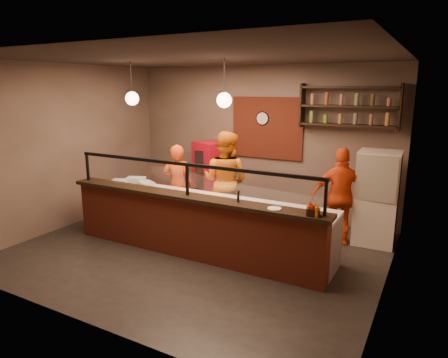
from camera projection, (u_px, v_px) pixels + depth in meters
The scene contains 29 objects.
floor at pixel (198, 250), 6.91m from camera, with size 6.00×6.00×0.00m, color black.
ceiling at pixel (195, 58), 6.19m from camera, with size 6.00×6.00×0.00m, color #342D28.
wall_back at pixel (259, 141), 8.69m from camera, with size 6.00×6.00×0.00m, color #745F55.
wall_left at pixel (70, 146), 7.95m from camera, with size 5.00×5.00×0.00m, color #745F55.
wall_right at pixel (393, 179), 5.15m from camera, with size 5.00×5.00×0.00m, color #745F55.
wall_front at pixel (76, 194), 4.42m from camera, with size 6.00×6.00×0.00m, color #745F55.
brick_patch at pixel (267, 128), 8.50m from camera, with size 1.60×0.04×1.30m, color maroon.
service_counter at pixel (188, 228), 6.54m from camera, with size 4.60×0.25×1.00m, color maroon.
counter_ledge at pixel (188, 197), 6.42m from camera, with size 4.70×0.37×0.06m, color black.
worktop_cabinet at pixel (204, 223), 6.99m from camera, with size 4.60×0.75×0.85m, color gray.
worktop at pixel (204, 199), 6.89m from camera, with size 4.60×0.75×0.05m, color silver.
sneeze_guard at pixel (187, 176), 6.35m from camera, with size 4.50×0.05×0.52m.
wall_shelving at pixel (349, 106), 7.46m from camera, with size 1.84×0.28×0.85m.
wall_clock at pixel (263, 118), 8.49m from camera, with size 0.30×0.30×0.04m, color black.
pendant_left at pixel (132, 98), 7.21m from camera, with size 0.24×0.24×0.77m.
pendant_right at pixel (224, 100), 6.32m from camera, with size 0.24×0.24×0.77m.
cook_left at pixel (178, 185), 8.08m from camera, with size 0.60×0.39×1.64m, color #E74C15.
cook_mid at pixel (225, 181), 7.75m from camera, with size 0.94×0.73×1.94m, color orange.
cook_right at pixel (341, 197), 7.02m from camera, with size 1.02×0.42×1.74m, color #E44715.
fridge at pixel (377, 198), 7.05m from camera, with size 0.70×0.65×1.68m, color beige.
red_cooler at pixel (212, 176), 9.04m from camera, with size 0.67×0.61×1.57m, color #B10B20.
pizza_dough at pixel (206, 196), 6.90m from camera, with size 0.54×0.54×0.01m, color white.
prep_tub_a at pixel (146, 186), 7.37m from camera, with size 0.29×0.24×0.15m, color silver.
prep_tub_b at pixel (135, 182), 7.61m from camera, with size 0.34×0.27×0.17m, color silver.
prep_tub_c at pixel (120, 184), 7.52m from camera, with size 0.30×0.24×0.15m, color silver.
rolling_pin at pixel (136, 184), 7.73m from camera, with size 0.05×0.05×0.31m, color gold.
condiment_caddy at pixel (313, 212), 5.38m from camera, with size 0.18×0.14×0.10m, color black.
pepper_mill at pixel (238, 196), 6.01m from camera, with size 0.04×0.04×0.18m, color black.
small_plate at pixel (274, 209), 5.68m from camera, with size 0.20×0.20×0.01m, color white.
Camera 1 is at (3.49, -5.45, 2.76)m, focal length 32.00 mm.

